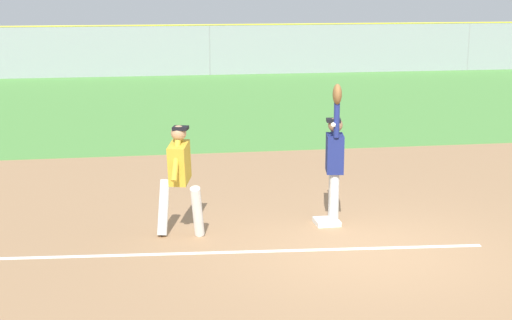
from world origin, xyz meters
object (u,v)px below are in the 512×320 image
Objects in this scene: parked_car_red at (250,51)px; parked_car_blue at (367,48)px; parked_car_silver at (114,52)px; runner at (180,173)px; first_base at (327,222)px; fielder at (335,155)px; baseball at (333,125)px.

parked_car_blue is (5.85, 0.49, 0.00)m from parked_car_red.
parked_car_silver is at bearing -176.57° from parked_car_blue.
runner reaches higher than parked_car_blue.
first_base is 24.92m from parked_car_silver.
parked_car_red is at bearing 95.17° from runner.
parked_car_silver is at bearing 109.50° from runner.
fielder is 1.33× the size of runner.
parked_car_red is at bearing -85.21° from fielder.
first_base is 26.34m from parked_car_blue.
runner is at bearing -92.53° from parked_car_silver.
baseball is at bearing -100.44° from parked_car_red.
parked_car_silver is (-3.74, 24.85, -0.98)m from baseball.
first_base is at bearing -100.52° from parked_car_red.
parked_car_silver is 6.25m from parked_car_red.
fielder reaches higher than parked_car_blue.
fielder is 0.50× the size of parked_car_silver.
runner is at bearing -179.56° from baseball.
baseball is at bearing 78.18° from fielder.
parked_car_red is (2.50, 24.70, -0.98)m from baseball.
runner is 24.90m from parked_car_silver.
runner is 0.38× the size of parked_car_silver.
parked_car_red reaches higher than first_base.
parked_car_red is (2.52, 24.48, 0.63)m from first_base.
baseball is 0.02× the size of parked_car_red.
parked_car_blue is (8.25, 24.95, -0.45)m from fielder.
fielder is 26.28m from parked_car_blue.
parked_car_silver is 1.02× the size of parked_car_blue.
parked_car_blue is at bearing 71.48° from first_base.
first_base is 1.63m from baseball.
parked_car_silver is (-1.38, 24.86, -0.32)m from runner.
first_base is 0.09× the size of parked_car_blue.
parked_car_silver and parked_car_red have the same top height.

